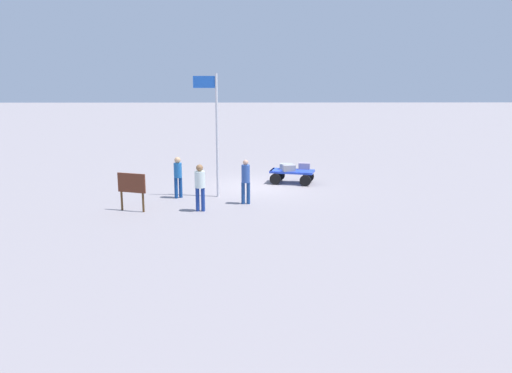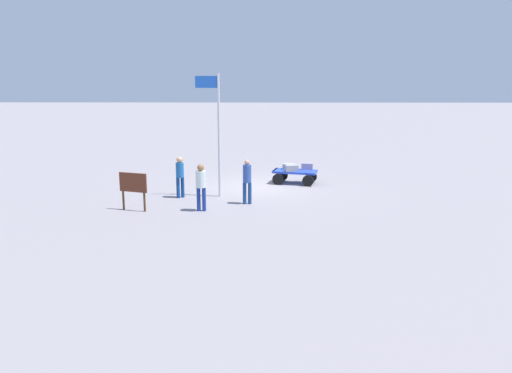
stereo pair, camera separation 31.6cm
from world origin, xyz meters
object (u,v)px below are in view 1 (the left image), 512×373
object	(u,v)px
suitcase_grey	(289,168)
worker_trailing	(200,183)
suitcase_olive	(286,166)
suitcase_tan	(304,166)
worker_supervisor	(178,174)
signboard	(132,186)
flagpole	(215,126)
worker_lead	(246,179)
luggage_cart	(292,174)

from	to	relation	value
suitcase_grey	worker_trailing	distance (m)	5.84
suitcase_olive	worker_trailing	world-z (taller)	worker_trailing
suitcase_tan	worker_supervisor	world-z (taller)	worker_supervisor
suitcase_tan	suitcase_olive	world-z (taller)	suitcase_tan
suitcase_olive	worker_supervisor	distance (m)	5.47
worker_supervisor	signboard	bearing A→B (deg)	55.38
suitcase_grey	flagpole	world-z (taller)	flagpole
flagpole	worker_trailing	bearing A→B (deg)	79.99
suitcase_tan	worker_trailing	bearing A→B (deg)	50.01
suitcase_grey	worker_lead	xyz separation A→B (m)	(1.90, 3.57, 0.25)
suitcase_olive	worker_supervisor	world-z (taller)	worker_supervisor
suitcase_grey	signboard	xyz separation A→B (m)	(6.02, 4.61, 0.20)
luggage_cart	worker_trailing	xyz separation A→B (m)	(3.69, 4.84, 0.61)
suitcase_grey	worker_lead	world-z (taller)	worker_lead
worker_lead	flagpole	xyz separation A→B (m)	(1.24, -1.23, 1.89)
luggage_cart	worker_trailing	distance (m)	6.11
suitcase_tan	luggage_cart	bearing A→B (deg)	23.84
suitcase_olive	luggage_cart	bearing A→B (deg)	129.45
suitcase_olive	flagpole	distance (m)	4.68
worker_lead	suitcase_olive	bearing A→B (deg)	-114.13
worker_supervisor	flagpole	xyz separation A→B (m)	(-1.48, -0.23, 1.90)
worker_trailing	suitcase_olive	bearing A→B (deg)	-124.09
suitcase_olive	worker_trailing	xyz separation A→B (m)	(3.46, 5.11, 0.31)
worker_supervisor	signboard	xyz separation A→B (m)	(1.40, 2.03, -0.03)
luggage_cart	suitcase_tan	bearing A→B (deg)	-156.16
suitcase_olive	flagpole	world-z (taller)	flagpole
suitcase_tan	worker_lead	size ratio (longest dim) A/B	0.32
suitcase_grey	luggage_cart	bearing A→B (deg)	-124.98
suitcase_tan	flagpole	xyz separation A→B (m)	(3.87, 2.81, 2.13)
suitcase_tan	flagpole	distance (m)	5.23
worker_lead	flagpole	bearing A→B (deg)	-44.75
suitcase_olive	worker_lead	distance (m)	4.45
suitcase_grey	worker_lead	distance (m)	4.05
flagpole	signboard	bearing A→B (deg)	38.15
luggage_cart	worker_trailing	size ratio (longest dim) A/B	1.21
worker_lead	flagpole	distance (m)	2.57
worker_supervisor	signboard	world-z (taller)	worker_supervisor
luggage_cart	suitcase_olive	bearing A→B (deg)	-50.55
worker_lead	worker_trailing	bearing A→B (deg)	32.85
suitcase_tan	worker_lead	world-z (taller)	worker_lead
luggage_cart	suitcase_grey	size ratio (longest dim) A/B	3.50
worker_trailing	suitcase_grey	bearing A→B (deg)	-127.40
luggage_cart	signboard	xyz separation A→B (m)	(6.16, 4.81, 0.51)
suitcase_grey	signboard	world-z (taller)	signboard
luggage_cart	worker_supervisor	world-z (taller)	worker_supervisor
worker_lead	signboard	size ratio (longest dim) A/B	1.23
luggage_cart	flagpole	size ratio (longest dim) A/B	0.43
worker_lead	flagpole	world-z (taller)	flagpole
luggage_cart	flagpole	distance (m)	4.82
worker_lead	worker_trailing	size ratio (longest dim) A/B	0.99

